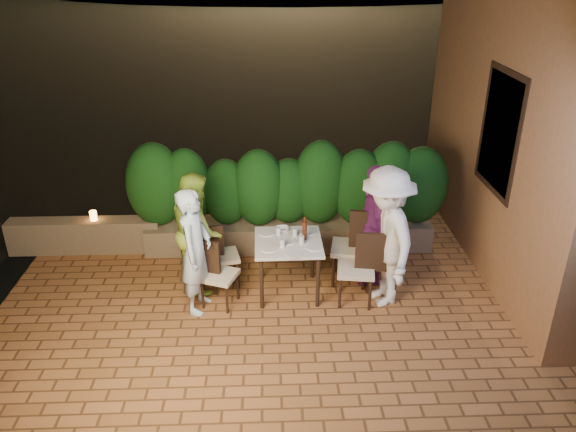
{
  "coord_description": "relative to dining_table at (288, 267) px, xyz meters",
  "views": [
    {
      "loc": [
        -0.1,
        -5.13,
        4.05
      ],
      "look_at": [
        0.14,
        1.17,
        1.05
      ],
      "focal_mm": 35.0,
      "sensor_mm": 36.0,
      "label": 1
    }
  ],
  "objects": [
    {
      "name": "ground",
      "position": [
        -0.14,
        -1.07,
        -0.4
      ],
      "size": [
        400.0,
        400.0,
        0.0
      ],
      "primitive_type": "plane",
      "color": "black",
      "rests_on": "ground"
    },
    {
      "name": "terrace_floor",
      "position": [
        -0.14,
        -0.57,
        -0.45
      ],
      "size": [
        7.0,
        6.0,
        0.15
      ],
      "primitive_type": "cube",
      "color": "#92592E",
      "rests_on": "ground"
    },
    {
      "name": "building_wall",
      "position": [
        3.46,
        0.93,
        2.12
      ],
      "size": [
        1.6,
        5.0,
        5.0
      ],
      "primitive_type": "cube",
      "color": "#9D663E",
      "rests_on": "ground"
    },
    {
      "name": "window_pane",
      "position": [
        2.68,
        0.43,
        1.62
      ],
      "size": [
        0.08,
        1.0,
        1.4
      ],
      "primitive_type": "cube",
      "color": "black",
      "rests_on": "building_wall"
    },
    {
      "name": "window_frame",
      "position": [
        2.67,
        0.43,
        1.62
      ],
      "size": [
        0.06,
        1.15,
        1.55
      ],
      "primitive_type": "cube",
      "color": "black",
      "rests_on": "building_wall"
    },
    {
      "name": "planter",
      "position": [
        0.06,
        1.23,
        -0.17
      ],
      "size": [
        4.2,
        0.55,
        0.4
      ],
      "primitive_type": "cube",
      "color": "#726048",
      "rests_on": "ground"
    },
    {
      "name": "hedge",
      "position": [
        0.06,
        1.23,
        0.57
      ],
      "size": [
        4.0,
        0.7,
        1.1
      ],
      "primitive_type": null,
      "color": "#123E11",
      "rests_on": "planter"
    },
    {
      "name": "parapet",
      "position": [
        -2.94,
        1.23,
        -0.12
      ],
      "size": [
        2.2,
        0.3,
        0.5
      ],
      "primitive_type": "cube",
      "color": "#726048",
      "rests_on": "ground"
    },
    {
      "name": "hill",
      "position": [
        1.86,
        58.93,
        -4.38
      ],
      "size": [
        52.0,
        40.0,
        22.0
      ],
      "primitive_type": "ellipsoid",
      "color": "black",
      "rests_on": "ground"
    },
    {
      "name": "dining_table",
      "position": [
        0.0,
        0.0,
        0.0
      ],
      "size": [
        0.85,
        0.85,
        0.75
      ],
      "primitive_type": null,
      "rotation": [
        0.0,
        0.0,
        0.01
      ],
      "color": "white",
      "rests_on": "ground"
    },
    {
      "name": "plate_nw",
      "position": [
        -0.25,
        -0.2,
        0.38
      ],
      "size": [
        0.2,
        0.2,
        0.01
      ],
      "primitive_type": "cylinder",
      "color": "white",
      "rests_on": "dining_table"
    },
    {
      "name": "plate_sw",
      "position": [
        -0.28,
        0.22,
        0.38
      ],
      "size": [
        0.21,
        0.21,
        0.01
      ],
      "primitive_type": "cylinder",
      "color": "white",
      "rests_on": "dining_table"
    },
    {
      "name": "plate_ne",
      "position": [
        0.32,
        -0.18,
        0.38
      ],
      "size": [
        0.21,
        0.21,
        0.01
      ],
      "primitive_type": "cylinder",
      "color": "white",
      "rests_on": "dining_table"
    },
    {
      "name": "plate_se",
      "position": [
        0.25,
        0.24,
        0.38
      ],
      "size": [
        0.23,
        0.23,
        0.01
      ],
      "primitive_type": "cylinder",
      "color": "white",
      "rests_on": "dining_table"
    },
    {
      "name": "plate_centre",
      "position": [
        -0.01,
        -0.02,
        0.38
      ],
      "size": [
        0.2,
        0.2,
        0.01
      ],
      "primitive_type": "cylinder",
      "color": "white",
      "rests_on": "dining_table"
    },
    {
      "name": "plate_front",
      "position": [
        0.05,
        -0.35,
        0.38
      ],
      "size": [
        0.2,
        0.2,
        0.01
      ],
      "primitive_type": "cylinder",
      "color": "white",
      "rests_on": "dining_table"
    },
    {
      "name": "glass_nw",
      "position": [
        -0.08,
        -0.16,
        0.43
      ],
      "size": [
        0.06,
        0.06,
        0.11
      ],
      "primitive_type": "cylinder",
      "color": "silver",
      "rests_on": "dining_table"
    },
    {
      "name": "glass_sw",
      "position": [
        -0.12,
        0.17,
        0.43
      ],
      "size": [
        0.06,
        0.06,
        0.1
      ],
      "primitive_type": "cylinder",
      "color": "silver",
      "rests_on": "dining_table"
    },
    {
      "name": "glass_ne",
      "position": [
        0.16,
        -0.08,
        0.43
      ],
      "size": [
        0.06,
        0.06,
        0.11
      ],
      "primitive_type": "cylinder",
      "color": "silver",
      "rests_on": "dining_table"
    },
    {
      "name": "glass_se",
      "position": [
        0.09,
        0.13,
        0.43
      ],
      "size": [
        0.06,
        0.06,
        0.11
      ],
      "primitive_type": "cylinder",
      "color": "silver",
      "rests_on": "dining_table"
    },
    {
      "name": "beer_bottle",
      "position": [
        0.21,
        0.04,
        0.53
      ],
      "size": [
        0.06,
        0.06,
        0.31
      ],
      "primitive_type": null,
      "color": "#4B1F0C",
      "rests_on": "dining_table"
    },
    {
      "name": "bowl",
      "position": [
        -0.07,
        0.3,
        0.4
      ],
      "size": [
        0.19,
        0.19,
        0.04
      ],
      "primitive_type": "imported",
      "rotation": [
        0.0,
        0.0,
        0.1
      ],
      "color": "white",
      "rests_on": "dining_table"
    },
    {
      "name": "chair_left_front",
      "position": [
        -0.86,
        -0.24,
        0.06
      ],
      "size": [
        0.52,
        0.52,
        0.87
      ],
      "primitive_type": null,
      "rotation": [
        0.0,
        0.0,
        -0.37
      ],
      "color": "black",
      "rests_on": "ground"
    },
    {
      "name": "chair_left_back",
      "position": [
        -0.85,
        0.25,
        0.06
      ],
      "size": [
        0.47,
        0.47,
        0.86
      ],
      "primitive_type": null,
      "rotation": [
        0.0,
        0.0,
        0.21
      ],
      "color": "black",
      "rests_on": "ground"
    },
    {
      "name": "chair_right_front",
      "position": [
        0.83,
        -0.24,
        0.11
      ],
      "size": [
        0.51,
        0.51,
        0.97
      ],
      "primitive_type": null,
      "rotation": [
        0.0,
        0.0,
        3.0
      ],
      "color": "black",
      "rests_on": "ground"
    },
    {
      "name": "chair_right_back",
      "position": [
        0.82,
        0.25,
        0.15
      ],
      "size": [
        0.57,
        0.57,
        1.04
      ],
      "primitive_type": null,
      "rotation": [
        0.0,
        0.0,
        2.96
      ],
      "color": "black",
      "rests_on": "ground"
    },
    {
      "name": "diner_blue",
      "position": [
        -1.12,
        -0.31,
        0.42
      ],
      "size": [
        0.49,
        0.65,
        1.6
      ],
      "primitive_type": "imported",
      "rotation": [
        0.0,
        0.0,
        1.37
      ],
      "color": "#C6E5FF",
      "rests_on": "ground"
    },
    {
      "name": "diner_green",
      "position": [
        -1.16,
        0.25,
        0.42
      ],
      "size": [
        0.79,
        0.91,
        1.58
      ],
      "primitive_type": "imported",
      "rotation": [
        0.0,
        0.0,
        1.86
      ],
      "color": "#ABDA44",
      "rests_on": "ground"
    },
    {
      "name": "diner_white",
      "position": [
        1.17,
        -0.23,
        0.52
      ],
      "size": [
        0.88,
        1.27,
        1.8
      ],
      "primitive_type": "imported",
      "rotation": [
        0.0,
        0.0,
        -1.37
      ],
      "color": "white",
      "rests_on": "ground"
    },
    {
      "name": "diner_purple",
      "position": [
        1.13,
        0.28,
        0.45
      ],
      "size": [
        0.42,
        0.97,
        1.64
      ],
      "primitive_type": "imported",
      "rotation": [
        0.0,
        0.0,
        -1.55
      ],
      "color": "#7D297D",
      "rests_on": "ground"
    },
    {
      "name": "parapet_lamp",
      "position": [
        -2.78,
        1.23,
        0.2
      ],
      "size": [
        0.1,
        0.1,
        0.14
      ],
      "primitive_type": "cylinder",
      "color": "orange",
      "rests_on": "parapet"
    }
  ]
}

